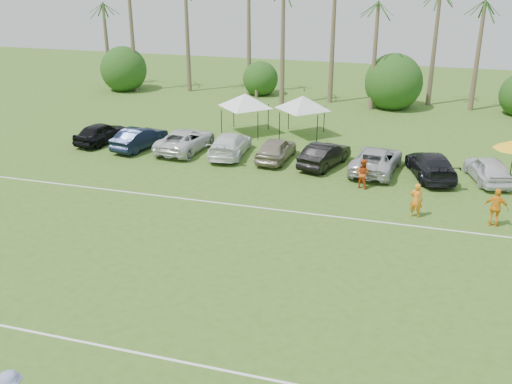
# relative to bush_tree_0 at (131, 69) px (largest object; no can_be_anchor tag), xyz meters

# --- Properties ---
(field_lines) EXTENTS (80.00, 12.10, 0.01)m
(field_lines) POSITION_rel_bush_tree_0_xyz_m (19.00, -31.00, -1.79)
(field_lines) COLOR white
(field_lines) RESTS_ON ground
(palm_tree_0) EXTENTS (2.40, 2.40, 8.90)m
(palm_tree_0) POSITION_rel_bush_tree_0_xyz_m (-3.00, -1.00, 5.68)
(palm_tree_0) COLOR brown
(palm_tree_0) RESTS_ON ground
(palm_tree_4) EXTENTS (2.40, 2.40, 8.90)m
(palm_tree_4) POSITION_rel_bush_tree_0_xyz_m (15.00, -1.00, 5.68)
(palm_tree_4) COLOR brown
(palm_tree_4) RESTS_ON ground
(palm_tree_5) EXTENTS (2.40, 2.40, 9.90)m
(palm_tree_5) POSITION_rel_bush_tree_0_xyz_m (19.00, -1.00, 6.55)
(palm_tree_5) COLOR brown
(palm_tree_5) RESTS_ON ground
(palm_tree_8) EXTENTS (2.40, 2.40, 8.90)m
(palm_tree_8) POSITION_rel_bush_tree_0_xyz_m (32.00, -1.00, 5.68)
(palm_tree_8) COLOR brown
(palm_tree_8) RESTS_ON ground
(bush_tree_0) EXTENTS (4.00, 4.00, 4.00)m
(bush_tree_0) POSITION_rel_bush_tree_0_xyz_m (0.00, 0.00, 0.00)
(bush_tree_0) COLOR brown
(bush_tree_0) RESTS_ON ground
(bush_tree_1) EXTENTS (4.00, 4.00, 4.00)m
(bush_tree_1) POSITION_rel_bush_tree_0_xyz_m (13.00, 0.00, 0.00)
(bush_tree_1) COLOR brown
(bush_tree_1) RESTS_ON ground
(bush_tree_2) EXTENTS (4.00, 4.00, 4.00)m
(bush_tree_2) POSITION_rel_bush_tree_0_xyz_m (25.00, 0.00, 0.00)
(bush_tree_2) COLOR brown
(bush_tree_2) RESTS_ON ground
(sideline_player_a) EXTENTS (0.67, 0.48, 1.70)m
(sideline_player_a) POSITION_rel_bush_tree_0_xyz_m (27.74, -23.88, -0.95)
(sideline_player_a) COLOR orange
(sideline_player_a) RESTS_ON ground
(sideline_player_b) EXTENTS (0.95, 0.85, 1.61)m
(sideline_player_b) POSITION_rel_bush_tree_0_xyz_m (24.85, -20.76, -0.99)
(sideline_player_b) COLOR #D14B17
(sideline_player_b) RESTS_ON ground
(sideline_player_c) EXTENTS (1.14, 0.65, 1.84)m
(sideline_player_c) POSITION_rel_bush_tree_0_xyz_m (31.26, -23.92, -0.88)
(sideline_player_c) COLOR orange
(sideline_player_c) RESTS_ON ground
(canopy_tent_left) EXTENTS (4.09, 4.09, 3.32)m
(canopy_tent_left) POSITION_rel_bush_tree_0_xyz_m (15.58, -12.39, 1.04)
(canopy_tent_left) COLOR black
(canopy_tent_left) RESTS_ON ground
(canopy_tent_right) EXTENTS (4.06, 4.06, 3.29)m
(canopy_tent_right) POSITION_rel_bush_tree_0_xyz_m (19.59, -11.85, 1.02)
(canopy_tent_right) COLOR black
(canopy_tent_right) RESTS_ON ground
(parked_car_0) EXTENTS (2.45, 4.43, 1.43)m
(parked_car_0) POSITION_rel_bush_tree_0_xyz_m (7.06, -17.50, -1.08)
(parked_car_0) COLOR black
(parked_car_0) RESTS_ON ground
(parked_car_1) EXTENTS (2.32, 4.54, 1.43)m
(parked_car_1) POSITION_rel_bush_tree_0_xyz_m (10.10, -17.85, -1.08)
(parked_car_1) COLOR black
(parked_car_1) RESTS_ON ground
(parked_car_2) EXTENTS (2.72, 5.28, 1.43)m
(parked_car_2) POSITION_rel_bush_tree_0_xyz_m (13.14, -17.42, -1.08)
(parked_car_2) COLOR silver
(parked_car_2) RESTS_ON ground
(parked_car_3) EXTENTS (2.41, 5.07, 1.43)m
(parked_car_3) POSITION_rel_bush_tree_0_xyz_m (16.18, -17.48, -1.08)
(parked_car_3) COLOR white
(parked_car_3) RESTS_ON ground
(parked_car_4) EXTENTS (1.92, 4.28, 1.43)m
(parked_car_4) POSITION_rel_bush_tree_0_xyz_m (19.22, -17.62, -1.08)
(parked_car_4) COLOR gray
(parked_car_4) RESTS_ON ground
(parked_car_5) EXTENTS (2.68, 4.58, 1.43)m
(parked_car_5) POSITION_rel_bush_tree_0_xyz_m (22.26, -17.83, -1.08)
(parked_car_5) COLOR black
(parked_car_5) RESTS_ON ground
(parked_car_6) EXTENTS (2.90, 5.36, 1.43)m
(parked_car_6) POSITION_rel_bush_tree_0_xyz_m (25.30, -17.93, -1.08)
(parked_car_6) COLOR #B6B7B8
(parked_car_6) RESTS_ON ground
(parked_car_7) EXTENTS (3.30, 5.28, 1.43)m
(parked_car_7) POSITION_rel_bush_tree_0_xyz_m (28.34, -17.98, -1.08)
(parked_car_7) COLOR black
(parked_car_7) RESTS_ON ground
(parked_car_8) EXTENTS (2.70, 4.48, 1.43)m
(parked_car_8) POSITION_rel_bush_tree_0_xyz_m (31.38, -17.81, -1.08)
(parked_car_8) COLOR silver
(parked_car_8) RESTS_ON ground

